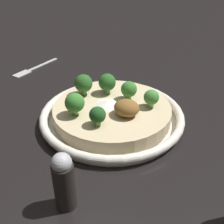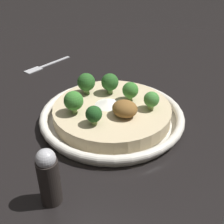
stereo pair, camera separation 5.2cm
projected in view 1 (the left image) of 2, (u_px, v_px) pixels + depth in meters
ground_plane at (112, 121)px, 0.60m from camera, size 6.00×6.00×0.00m
risotto_bowl at (112, 114)px, 0.60m from camera, size 0.30×0.30×0.04m
cheese_sprinkle at (108, 102)px, 0.59m from camera, size 0.05×0.05×0.01m
crispy_onion_garnish at (127, 108)px, 0.55m from camera, size 0.05×0.05×0.03m
broccoli_right at (151, 98)px, 0.57m from camera, size 0.03×0.03×0.04m
broccoli_front_left at (75, 103)px, 0.54m from camera, size 0.04×0.04×0.05m
broccoli_back_right at (129, 90)px, 0.60m from camera, size 0.03×0.03×0.04m
broccoli_back at (107, 83)px, 0.62m from camera, size 0.04×0.04×0.05m
broccoli_back_left at (83, 84)px, 0.61m from camera, size 0.04×0.04×0.05m
broccoli_front at (98, 115)px, 0.52m from camera, size 0.03×0.03×0.04m
fork_utensil at (32, 69)px, 0.84m from camera, size 0.04×0.17×0.00m
pepper_shaker at (64, 181)px, 0.39m from camera, size 0.03×0.03×0.10m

